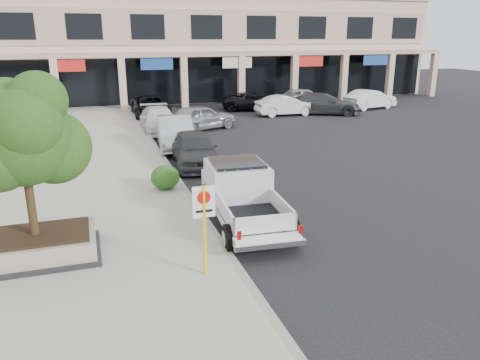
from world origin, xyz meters
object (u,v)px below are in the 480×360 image
lot_car_e (305,98)px  lot_car_f (370,99)px  planter_tree (28,135)px  no_parking_sign (204,218)px  curb_car_d (151,107)px  lot_car_b (286,105)px  curb_car_a (195,149)px  curb_car_b (175,132)px  pickup_truck (245,197)px  lot_car_d (254,101)px  lot_car_c (324,104)px  lot_car_a (201,117)px  planter (37,246)px  curb_car_c (159,120)px

lot_car_e → lot_car_f: lot_car_e is taller
planter_tree → no_parking_sign: (3.88, -2.44, -1.78)m
curb_car_d → lot_car_b: bearing=-12.9°
curb_car_a → curb_car_b: (-0.17, 3.94, 0.03)m
pickup_truck → lot_car_d: pickup_truck is taller
pickup_truck → lot_car_c: bearing=60.1°
lot_car_f → curb_car_d: bearing=71.1°
pickup_truck → lot_car_e: bearing=64.3°
curb_car_d → lot_car_a: bearing=-67.1°
planter → lot_car_a: lot_car_a is taller
curb_car_d → lot_car_d: 8.45m
curb_car_c → lot_car_f: lot_car_f is taller
curb_car_c → lot_car_a: 2.65m
no_parking_sign → curb_car_c: no_parking_sign is taller
pickup_truck → lot_car_d: 23.96m
curb_car_b → lot_car_f: (17.83, 8.92, -0.06)m
lot_car_d → lot_car_a: bearing=154.8°
lot_car_c → pickup_truck: bearing=170.7°
curb_car_a → lot_car_d: curb_car_a is taller
pickup_truck → curb_car_c: 15.96m
planter → lot_car_a: bearing=63.0°
lot_car_b → curb_car_b: bearing=129.5°
curb_car_b → lot_car_f: 19.94m
no_parking_sign → lot_car_d: size_ratio=0.44×
lot_car_f → lot_car_e: bearing=50.9°
planter → lot_car_d: size_ratio=0.62×
pickup_truck → curb_car_d: pickup_truck is taller
curb_car_b → pickup_truck: bearing=-83.8°
curb_car_a → lot_car_a: curb_car_a is taller
no_parking_sign → lot_car_a: no_parking_sign is taller
planter → pickup_truck: size_ratio=0.56×
lot_car_e → no_parking_sign: bearing=160.5°
curb_car_c → lot_car_b: size_ratio=1.14×
no_parking_sign → lot_car_f: no_parking_sign is taller
curb_car_d → lot_car_e: size_ratio=1.13×
curb_car_c → lot_car_b: bearing=19.2°
planter → curb_car_d: bearing=74.9°
lot_car_a → lot_car_c: same height
curb_car_b → curb_car_d: 10.37m
curb_car_c → lot_car_b: 10.57m
lot_car_d → lot_car_c: bearing=-112.0°
lot_car_d → curb_car_b: bearing=159.5°
lot_car_f → planter_tree: bearing=117.2°
curb_car_a → curb_car_c: bearing=97.7°
curb_car_b → lot_car_a: (2.49, 4.50, -0.03)m
no_parking_sign → curb_car_c: bearing=84.6°
planter → lot_car_d: 27.46m
curb_car_a → lot_car_d: size_ratio=0.92×
planter_tree → lot_car_b: 25.56m
pickup_truck → curb_car_a: (0.02, 7.29, -0.10)m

